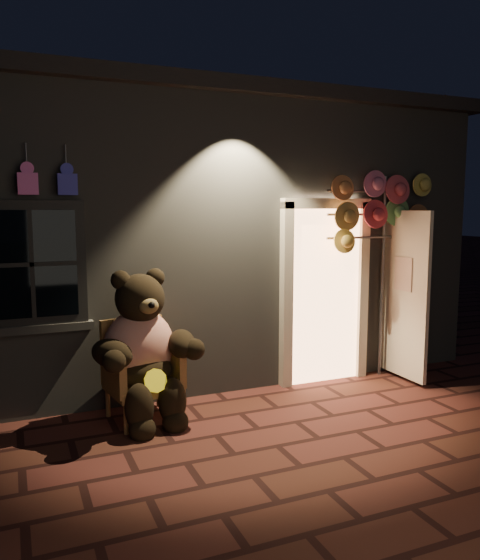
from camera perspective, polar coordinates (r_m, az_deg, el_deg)
ground at (r=5.02m, az=3.95°, el=-16.92°), size 60.00×60.00×0.00m
shop_building at (r=8.33m, az=-8.44°, el=5.09°), size 7.30×5.95×3.51m
wicker_armchair at (r=5.57m, az=-10.45°, el=-9.17°), size 0.75×0.70×0.98m
teddy_bear at (r=5.40m, az=-10.09°, el=-7.21°), size 1.11×0.94×1.55m
hat_rack at (r=6.72m, az=14.46°, el=7.21°), size 1.44×0.22×2.48m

